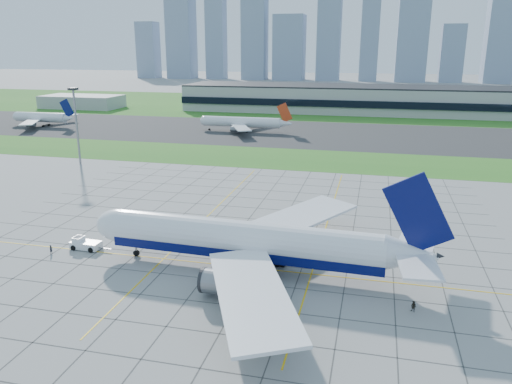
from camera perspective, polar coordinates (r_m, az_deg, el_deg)
ground at (r=94.93m, az=-4.42°, el=-7.72°), size 1400.00×1400.00×0.00m
grass_median at (r=178.68m, az=4.48°, el=3.80°), size 700.00×35.00×0.04m
asphalt_taxiway at (r=232.17m, az=6.69°, el=6.64°), size 700.00×75.00×0.04m
grass_far at (r=340.60m, az=9.04°, el=9.61°), size 700.00×145.00×0.04m
apron_markings at (r=104.57m, az=-2.32°, el=-5.34°), size 120.00×130.00×0.03m
terminal at (r=313.94m, az=16.10°, el=10.08°), size 260.00×43.00×15.80m
service_block at (r=348.92m, az=-19.25°, el=9.73°), size 50.00×25.00×8.00m
light_mast at (r=178.00m, az=-19.90°, el=8.12°), size 2.50×2.50×25.60m
city_skyline at (r=603.74m, az=10.70°, el=17.99°), size 523.00×32.40×160.00m
airliner at (r=88.46m, az=-1.04°, el=-5.64°), size 64.02×64.78×20.14m
pushback_tug at (r=104.74m, az=-19.02°, el=-5.61°), size 8.65×3.25×2.39m
crew_near at (r=104.70m, az=-22.38°, el=-6.09°), size 0.53×0.71×1.76m
crew_far at (r=80.65m, az=17.56°, el=-12.38°), size 1.08×1.02×1.77m
distant_jet_0 at (r=273.66m, az=-23.25°, el=7.85°), size 32.37×42.66×14.08m
distant_jet_1 at (r=235.79m, az=-1.48°, el=7.99°), size 42.18×42.66×14.08m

